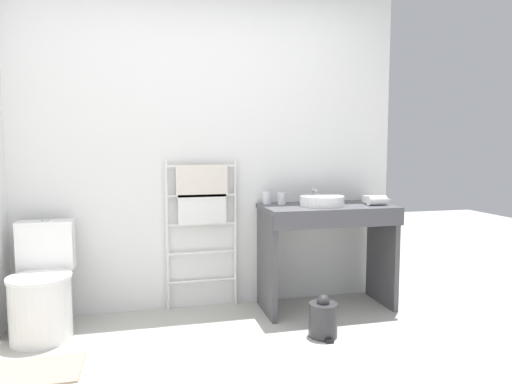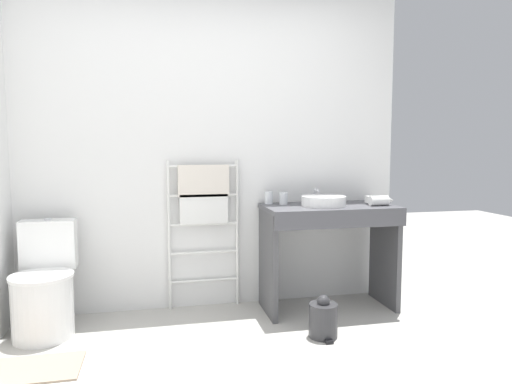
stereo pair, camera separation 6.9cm
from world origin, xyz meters
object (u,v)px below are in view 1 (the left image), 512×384
toilet (42,293)px  hair_dryer (377,200)px  sink_basin (322,200)px  cup_near_wall (267,198)px  cup_near_edge (282,198)px  trash_bin (323,318)px  towel_radiator (202,204)px

toilet → hair_dryer: (2.45, -0.03, 0.56)m
sink_basin → hair_dryer: bearing=-8.7°
sink_basin → cup_near_wall: (-0.38, 0.21, 0.01)m
cup_near_wall → hair_dryer: (0.82, -0.28, -0.01)m
cup_near_wall → cup_near_edge: (0.11, -0.05, -0.00)m
toilet → cup_near_edge: (1.74, 0.20, 0.57)m
sink_basin → trash_bin: (-0.18, -0.49, -0.74)m
cup_near_edge → hair_dryer: cup_near_edge is taller
sink_basin → trash_bin: bearing=-110.0°
cup_near_wall → cup_near_edge: cup_near_wall is taller
towel_radiator → trash_bin: bearing=-46.1°
hair_dryer → towel_radiator: bearing=166.6°
toilet → sink_basin: (2.02, 0.04, 0.56)m
toilet → trash_bin: toilet is taller
toilet → hair_dryer: 2.51m
cup_near_wall → trash_bin: size_ratio=0.35×
toilet → towel_radiator: 1.27m
toilet → cup_near_wall: size_ratio=7.68×
cup_near_edge → hair_dryer: 0.74m
sink_basin → cup_near_edge: size_ratio=3.64×
cup_near_edge → hair_dryer: size_ratio=0.48×
hair_dryer → trash_bin: 1.05m
towel_radiator → cup_near_edge: size_ratio=12.47×
towel_radiator → cup_near_edge: 0.63m
sink_basin → cup_near_edge: cup_near_edge is taller
towel_radiator → hair_dryer: (1.33, -0.32, 0.03)m
toilet → cup_near_wall: (1.63, 0.25, 0.57)m
toilet → sink_basin: size_ratio=2.24×
cup_near_wall → hair_dryer: 0.86m
towel_radiator → cup_near_wall: bearing=-4.4°
towel_radiator → hair_dryer: 1.37m
toilet → cup_near_wall: cup_near_wall is taller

